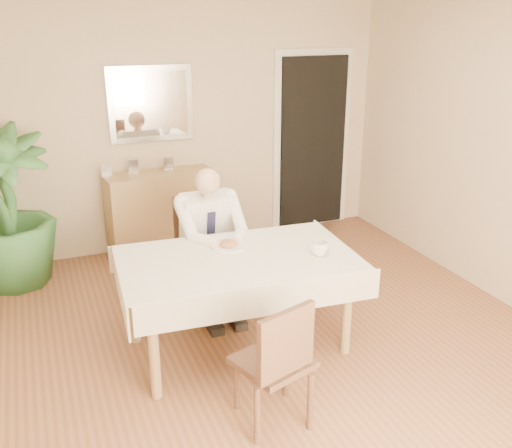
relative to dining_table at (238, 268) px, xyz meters
name	(u,v)px	position (x,y,z in m)	size (l,w,h in m)	color
room	(276,192)	(0.18, -0.25, 0.63)	(5.00, 5.02, 2.60)	brown
doorway	(312,143)	(1.73, 2.21, 0.33)	(0.96, 0.07, 2.10)	white
mirror	(151,104)	(-0.11, 2.22, 0.88)	(0.86, 0.04, 0.76)	silver
dining_table	(238,268)	(0.00, 0.00, 0.00)	(1.78, 1.13, 0.75)	olive
chair_far	(203,242)	(0.00, 0.89, -0.13)	(0.48, 0.48, 0.95)	#473020
chair_near	(278,359)	(-0.09, -0.93, -0.18)	(0.51, 0.52, 0.86)	#473020
seated_man	(213,237)	(0.00, 0.59, 0.02)	(0.48, 0.72, 1.24)	white
plate	(228,246)	(0.00, 0.20, 0.09)	(0.26, 0.26, 0.02)	white
food	(228,244)	(0.00, 0.20, 0.11)	(0.14, 0.14, 0.06)	brown
knife	(236,246)	(0.04, 0.14, 0.11)	(0.01, 0.01, 0.13)	silver
fork	(226,248)	(-0.04, 0.14, 0.11)	(0.01, 0.01, 0.13)	silver
coffee_mug	(319,249)	(0.57, -0.19, 0.14)	(0.13, 0.13, 0.10)	white
sideboard	(161,213)	(-0.11, 2.07, -0.23)	(1.10, 0.37, 0.88)	olive
photo_frame_left	(106,170)	(-0.63, 2.07, 0.28)	(0.10, 0.02, 0.14)	silver
photo_frame_center	(133,167)	(-0.35, 2.12, 0.28)	(0.10, 0.02, 0.14)	silver
photo_frame_right	(169,164)	(0.01, 2.09, 0.28)	(0.10, 0.02, 0.14)	silver
potted_palm	(7,209)	(-1.57, 1.83, 0.08)	(0.83, 0.83, 1.49)	#2D5E2C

